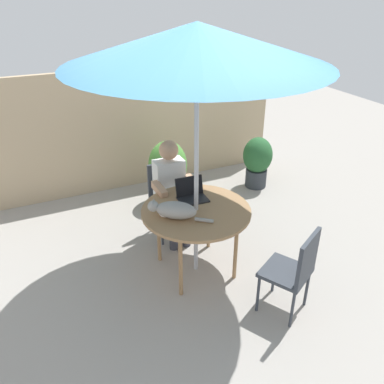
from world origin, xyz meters
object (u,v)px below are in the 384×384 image
at_px(person_seated, 172,187).
at_px(potted_plant_near_fence, 168,169).
at_px(patio_table, 196,214).
at_px(chair_empty, 295,268).
at_px(potted_plant_by_chair, 257,160).
at_px(laptop, 191,193).
at_px(chair_occupied, 167,194).
at_px(patio_umbrella, 197,44).
at_px(cat, 174,210).

xyz_separation_m(person_seated, potted_plant_near_fence, (0.28, 0.85, -0.20)).
bearing_deg(potted_plant_near_fence, patio_table, -100.54).
bearing_deg(patio_table, chair_empty, -60.43).
bearing_deg(potted_plant_by_chair, laptop, -143.98).
height_order(patio_table, chair_occupied, chair_occupied).
height_order(chair_empty, laptop, laptop).
bearing_deg(potted_plant_by_chair, person_seated, -155.79).
height_order(patio_umbrella, chair_occupied, patio_umbrella).
bearing_deg(laptop, potted_plant_by_chair, 36.02).
xyz_separation_m(chair_empty, potted_plant_near_fence, (-0.26, 2.46, -0.03)).
distance_m(chair_occupied, potted_plant_by_chair, 1.77).
height_order(patio_umbrella, cat, patio_umbrella).
xyz_separation_m(patio_umbrella, potted_plant_near_fence, (0.28, 1.51, -1.83)).
bearing_deg(laptop, patio_umbrella, -102.40).
bearing_deg(laptop, potted_plant_near_fence, 79.82).
xyz_separation_m(chair_occupied, potted_plant_near_fence, (0.28, 0.69, -0.03)).
relative_size(chair_occupied, cat, 1.67).
relative_size(patio_table, person_seated, 0.90).
distance_m(patio_table, cat, 0.30).
distance_m(cat, potted_plant_by_chair, 2.45).
distance_m(patio_table, chair_empty, 1.10).
relative_size(patio_table, patio_umbrella, 0.44).
xyz_separation_m(patio_table, patio_umbrella, (0.00, 0.00, 1.63)).
height_order(patio_table, potted_plant_near_fence, potted_plant_near_fence).
relative_size(cat, potted_plant_near_fence, 0.59).
bearing_deg(potted_plant_by_chair, chair_occupied, -160.46).
bearing_deg(person_seated, patio_umbrella, -90.00).
xyz_separation_m(person_seated, cat, (-0.26, -0.71, 0.14)).
bearing_deg(patio_umbrella, chair_empty, -60.43).
bearing_deg(potted_plant_near_fence, potted_plant_by_chair, -4.29).
distance_m(potted_plant_near_fence, potted_plant_by_chair, 1.39).
bearing_deg(laptop, chair_empty, -67.82).
height_order(patio_umbrella, person_seated, patio_umbrella).
bearing_deg(patio_umbrella, patio_table, 0.00).
height_order(patio_table, cat, cat).
relative_size(patio_umbrella, potted_plant_near_fence, 2.78).
relative_size(patio_table, chair_occupied, 1.25).
height_order(person_seated, potted_plant_by_chair, person_seated).
relative_size(chair_empty, potted_plant_by_chair, 1.15).
distance_m(cat, potted_plant_near_fence, 1.69).
bearing_deg(patio_table, potted_plant_by_chair, 40.33).
height_order(patio_table, laptop, laptop).
distance_m(person_seated, potted_plant_near_fence, 0.92).
distance_m(patio_table, patio_umbrella, 1.63).
distance_m(laptop, cat, 0.43).
bearing_deg(patio_umbrella, cat, -169.47).
bearing_deg(chair_occupied, cat, -106.83).
height_order(cat, potted_plant_near_fence, cat).
relative_size(chair_empty, potted_plant_near_fence, 0.99).
xyz_separation_m(chair_empty, laptop, (-0.48, 1.19, 0.29)).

